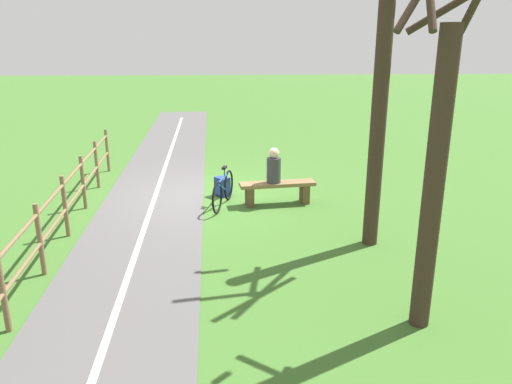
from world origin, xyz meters
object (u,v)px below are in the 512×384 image
object	(u,v)px
bicycle	(223,190)
tree_by_path	(383,101)
tree_mid_field	(435,165)
backpack	(222,187)
bench	(277,189)
person_seated	(274,167)

from	to	relation	value
bicycle	tree_by_path	bearing A→B (deg)	65.37
tree_mid_field	backpack	bearing A→B (deg)	-64.92
bicycle	tree_by_path	size ratio (longest dim) A/B	0.30
bench	person_seated	distance (m)	0.53
bicycle	backpack	world-z (taller)	bicycle
person_seated	backpack	world-z (taller)	person_seated
person_seated	bicycle	bearing A→B (deg)	-3.78
person_seated	tree_by_path	distance (m)	3.33
person_seated	backpack	distance (m)	1.51
tree_by_path	backpack	bearing A→B (deg)	-47.40
tree_by_path	tree_mid_field	size ratio (longest dim) A/B	1.13
bench	person_seated	size ratio (longest dim) A/B	2.19
person_seated	bicycle	world-z (taller)	person_seated
person_seated	bicycle	xyz separation A→B (m)	(1.14, 0.07, -0.50)
bicycle	bench	bearing A→B (deg)	108.60
backpack	tree_by_path	xyz separation A→B (m)	(-2.79, 3.03, 2.38)
person_seated	tree_mid_field	world-z (taller)	tree_mid_field
bench	bicycle	bearing A→B (deg)	-3.50
bicycle	backpack	bearing A→B (deg)	-162.65
person_seated	tree_by_path	bearing A→B (deg)	117.43
bicycle	tree_mid_field	size ratio (longest dim) A/B	0.34
bench	bicycle	size ratio (longest dim) A/B	1.08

